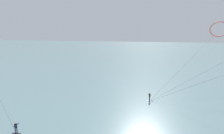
{
  "coord_description": "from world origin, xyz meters",
  "views": [
    {
      "loc": [
        5.5,
        -3.39,
        13.85
      ],
      "look_at": [
        0.0,
        23.43,
        8.18
      ],
      "focal_mm": 29.03,
      "sensor_mm": 36.0,
      "label": 1
    }
  ],
  "objects": [
    {
      "name": "sea_water",
      "position": [
        0.0,
        108.43,
        0.04
      ],
      "size": [
        400.0,
        200.0,
        0.08
      ],
      "primitive_type": "cube",
      "color": "slate",
      "rests_on": "ground"
    },
    {
      "name": "kite_coral",
      "position": [
        24.05,
        51.93,
        13.9
      ],
      "size": [
        20.67,
        22.78,
        16.11
      ],
      "rotation": [
        0.0,
        0.0,
        2.9
      ],
      "color": "#EA7260",
      "rests_on": "ground"
    },
    {
      "name": "surfer_charcoal",
      "position": [
        -11.56,
        15.65,
        0.82
      ],
      "size": [
        1.4,
        0.59,
        1.7
      ],
      "rotation": [
        0.0,
        0.0,
        1.56
      ],
      "color": "black",
      "rests_on": "ground"
    },
    {
      "name": "surfer_cobalt",
      "position": [
        5.99,
        30.91,
        0.82
      ],
      "size": [
        1.4,
        0.65,
        1.7
      ],
      "rotation": [
        0.0,
        0.0,
        4.41
      ],
      "color": "#2647B7",
      "rests_on": "ground"
    }
  ]
}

